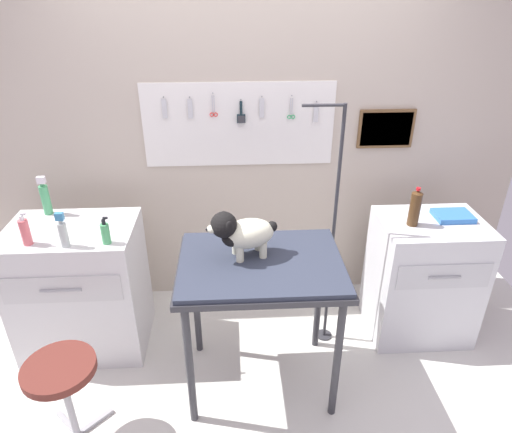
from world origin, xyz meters
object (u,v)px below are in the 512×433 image
grooming_arm (331,243)px  cabinet_right (422,278)px  shampoo_bottle (45,198)px  dog (242,232)px  stool (62,379)px  soda_bottle (415,208)px  counter_left (81,288)px  grooming_table (261,275)px

grooming_arm → cabinet_right: 0.76m
shampoo_bottle → cabinet_right: bearing=-4.7°
dog → stool: size_ratio=0.72×
grooming_arm → soda_bottle: 0.57m
counter_left → soda_bottle: soda_bottle is taller
grooming_table → cabinet_right: size_ratio=1.05×
grooming_arm → soda_bottle: grooming_arm is taller
grooming_table → dog: size_ratio=2.37×
grooming_table → grooming_arm: (0.48, 0.36, -0.02)m
shampoo_bottle → soda_bottle: shampoo_bottle is taller
grooming_table → shampoo_bottle: bearing=155.3°
dog → cabinet_right: dog is taller
dog → counter_left: dog is taller
dog → grooming_arm: bearing=28.2°
soda_bottle → dog: bearing=-162.9°
stool → soda_bottle: bearing=20.1°
grooming_table → counter_left: size_ratio=1.02×
counter_left → soda_bottle: size_ratio=3.50×
grooming_table → soda_bottle: (1.00, 0.39, 0.20)m
counter_left → shampoo_bottle: size_ratio=3.47×
shampoo_bottle → grooming_arm: bearing=-8.2°
grooming_table → stool: grooming_table is taller
grooming_arm → grooming_table: bearing=-142.8°
counter_left → dog: bearing=-18.7°
shampoo_bottle → stool: bearing=-72.7°
dog → shampoo_bottle: dog is taller
grooming_table → cabinet_right: 1.28m
cabinet_right → stool: 2.34m
grooming_table → stool: bearing=-161.0°
shampoo_bottle → counter_left: bearing=-48.7°
cabinet_right → grooming_table: bearing=-160.1°
grooming_table → dog: 0.28m
stool → grooming_table: bearing=19.0°
stool → shampoo_bottle: bearing=107.3°
cabinet_right → soda_bottle: size_ratio=3.40×
shampoo_bottle → soda_bottle: 2.37m
stool → soda_bottle: (2.05, 0.75, 0.55)m
cabinet_right → stool: (-2.21, -0.78, 0.01)m
stool → counter_left: bearing=98.8°
dog → shampoo_bottle: 1.38m
cabinet_right → dog: bearing=-163.7°
dog → counter_left: bearing=161.3°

